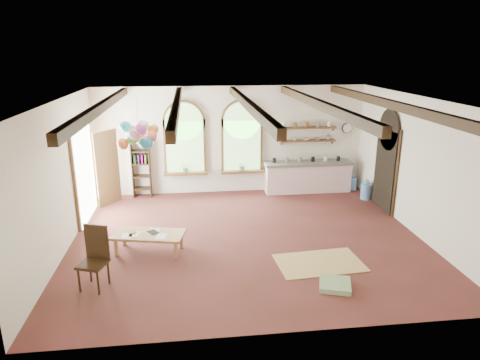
{
  "coord_description": "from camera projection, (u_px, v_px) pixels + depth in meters",
  "views": [
    {
      "loc": [
        -1.24,
        -9.02,
        4.23
      ],
      "look_at": [
        -0.1,
        0.6,
        1.24
      ],
      "focal_mm": 32.0,
      "sensor_mm": 36.0,
      "label": 1
    }
  ],
  "objects": [
    {
      "name": "ceiling_beams",
      "position": [
        248.0,
        104.0,
        9.04
      ],
      "size": [
        6.2,
        6.8,
        0.18
      ],
      "primitive_type": null,
      "color": "#321F0F",
      "rests_on": "ceiling"
    },
    {
      "name": "potted_plant_left",
      "position": [
        186.0,
        167.0,
        12.69
      ],
      "size": [
        0.27,
        0.23,
        0.3
      ],
      "primitive_type": "imported",
      "color": "#598C4C",
      "rests_on": "window_left"
    },
    {
      "name": "coffee_table",
      "position": [
        149.0,
        236.0,
        9.19
      ],
      "size": [
        1.62,
        1.01,
        0.43
      ],
      "color": "tan",
      "rests_on": "floor"
    },
    {
      "name": "tablet",
      "position": [
        153.0,
        232.0,
        9.22
      ],
      "size": [
        0.28,
        0.31,
        0.01
      ],
      "primitive_type": "cube",
      "rotation": [
        0.0,
        0.0,
        0.6
      ],
      "color": "black",
      "rests_on": "coffee_table"
    },
    {
      "name": "window_right",
      "position": [
        242.0,
        139.0,
        12.75
      ],
      "size": [
        1.3,
        0.28,
        2.2
      ],
      "color": "brown",
      "rests_on": "floor"
    },
    {
      "name": "potted_plant_right",
      "position": [
        242.0,
        166.0,
        12.88
      ],
      "size": [
        0.27,
        0.23,
        0.3
      ],
      "primitive_type": "imported",
      "color": "#598C4C",
      "rests_on": "window_right"
    },
    {
      "name": "side_chair",
      "position": [
        94.0,
        271.0,
        7.82
      ],
      "size": [
        0.59,
        0.59,
        1.17
      ],
      "color": "#321F0F",
      "rests_on": "floor"
    },
    {
      "name": "floor_cushion",
      "position": [
        335.0,
        285.0,
        7.9
      ],
      "size": [
        0.71,
        0.71,
        0.1
      ],
      "primitive_type": "cube",
      "rotation": [
        0.0,
        0.0,
        -0.3
      ],
      "color": "#809E6D",
      "rests_on": "floor"
    },
    {
      "name": "shelf_bowl_b",
      "position": [
        317.0,
        139.0,
        12.98
      ],
      "size": [
        0.2,
        0.2,
        0.06
      ],
      "primitive_type": "imported",
      "color": "#8C664C",
      "rests_on": "wall_shelf_lower"
    },
    {
      "name": "water_jug_a",
      "position": [
        352.0,
        182.0,
        13.34
      ],
      "size": [
        0.27,
        0.27,
        0.52
      ],
      "color": "#5E93CB",
      "rests_on": "floor"
    },
    {
      "name": "wall_shelf_upper",
      "position": [
        308.0,
        128.0,
        12.84
      ],
      "size": [
        1.7,
        0.24,
        0.04
      ],
      "primitive_type": "cube",
      "color": "brown",
      "rests_on": "wall_back"
    },
    {
      "name": "shelf_cup_b",
      "position": [
        295.0,
        139.0,
        12.9
      ],
      "size": [
        0.1,
        0.1,
        0.09
      ],
      "primitive_type": "imported",
      "color": "beige",
      "rests_on": "wall_shelf_lower"
    },
    {
      "name": "wall_shelf_lower",
      "position": [
        308.0,
        141.0,
        12.96
      ],
      "size": [
        1.7,
        0.24,
        0.04
      ],
      "primitive_type": "cube",
      "color": "brown",
      "rests_on": "wall_back"
    },
    {
      "name": "wall_clock",
      "position": [
        347.0,
        128.0,
        13.07
      ],
      "size": [
        0.32,
        0.04,
        0.32
      ],
      "primitive_type": "cylinder",
      "rotation": [
        1.57,
        0.0,
        0.0
      ],
      "color": "black",
      "rests_on": "wall_back"
    },
    {
      "name": "floor",
      "position": [
        247.0,
        238.0,
        9.95
      ],
      "size": [
        8.0,
        8.0,
        0.0
      ],
      "primitive_type": "plane",
      "color": "#5D2726",
      "rests_on": "ground"
    },
    {
      "name": "table_book",
      "position": [
        128.0,
        232.0,
        9.2
      ],
      "size": [
        0.22,
        0.27,
        0.02
      ],
      "primitive_type": "imported",
      "rotation": [
        0.0,
        0.0,
        0.33
      ],
      "color": "olive",
      "rests_on": "coffee_table"
    },
    {
      "name": "shelf_cup_a",
      "position": [
        283.0,
        139.0,
        12.86
      ],
      "size": [
        0.12,
        0.1,
        0.1
      ],
      "primitive_type": "imported",
      "color": "white",
      "rests_on": "wall_shelf_lower"
    },
    {
      "name": "kitchen_counter",
      "position": [
        307.0,
        176.0,
        13.11
      ],
      "size": [
        2.68,
        0.62,
        0.94
      ],
      "color": "beige",
      "rests_on": "floor"
    },
    {
      "name": "window_left",
      "position": [
        185.0,
        141.0,
        12.56
      ],
      "size": [
        1.3,
        0.28,
        2.2
      ],
      "color": "brown",
      "rests_on": "floor"
    },
    {
      "name": "bookshelf",
      "position": [
        141.0,
        167.0,
        12.53
      ],
      "size": [
        0.53,
        0.32,
        1.8
      ],
      "color": "#321F0F",
      "rests_on": "floor"
    },
    {
      "name": "balloon_cluster",
      "position": [
        139.0,
        135.0,
        9.75
      ],
      "size": [
        0.93,
        0.97,
        1.16
      ],
      "color": "silver",
      "rests_on": "floor"
    },
    {
      "name": "shelf_bowl_a",
      "position": [
        306.0,
        139.0,
        12.94
      ],
      "size": [
        0.22,
        0.22,
        0.05
      ],
      "primitive_type": "imported",
      "color": "beige",
      "rests_on": "wall_shelf_lower"
    },
    {
      "name": "water_jug_b",
      "position": [
        366.0,
        190.0,
        12.49
      ],
      "size": [
        0.31,
        0.31,
        0.6
      ],
      "color": "#5E93CB",
      "rests_on": "floor"
    },
    {
      "name": "shelf_vase",
      "position": [
        329.0,
        137.0,
        13.0
      ],
      "size": [
        0.18,
        0.18,
        0.19
      ],
      "primitive_type": "imported",
      "color": "slate",
      "rests_on": "wall_shelf_lower"
    },
    {
      "name": "floor_mat",
      "position": [
        319.0,
        263.0,
        8.8
      ],
      "size": [
        1.82,
        1.21,
        0.02
      ],
      "primitive_type": "cube",
      "rotation": [
        0.0,
        0.0,
        0.08
      ],
      "color": "#D5B96A",
      "rests_on": "floor"
    },
    {
      "name": "left_doorway",
      "position": [
        84.0,
        175.0,
        10.87
      ],
      "size": [
        0.1,
        1.9,
        2.5
      ],
      "primitive_type": "cube",
      "color": "brown",
      "rests_on": "floor"
    },
    {
      "name": "right_doorway",
      "position": [
        385.0,
        170.0,
        11.5
      ],
      "size": [
        0.1,
        1.3,
        2.4
      ],
      "primitive_type": "cube",
      "color": "black",
      "rests_on": "floor"
    }
  ]
}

